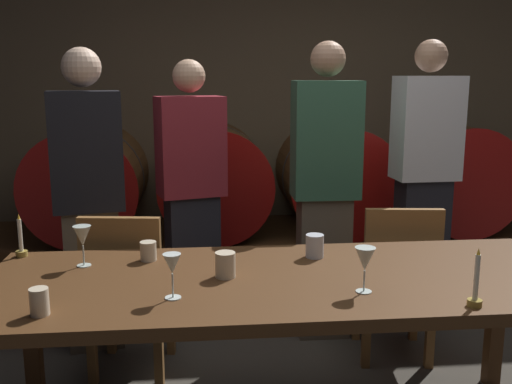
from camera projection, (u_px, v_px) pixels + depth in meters
The scene contains 22 objects.
back_wall at pixel (267, 81), 4.85m from camera, with size 6.38×0.24×3.00m, color brown.
barrel_shelf at pixel (275, 251), 4.57m from camera, with size 5.74×0.90×0.37m, color #4C2D16.
wine_barrel_far_left at pixel (89, 181), 4.32m from camera, with size 0.82×0.92×0.82m.
wine_barrel_center_left at pixel (215, 179), 4.41m from camera, with size 0.82×0.92×0.82m.
wine_barrel_center_right at pixel (334, 177), 4.50m from camera, with size 0.82×0.92×0.82m.
wine_barrel_far_right at pixel (447, 175), 4.59m from camera, with size 0.82×0.92×0.82m.
dining_table at pixel (285, 293), 2.34m from camera, with size 2.41×0.88×0.75m.
chair_left at pixel (127, 287), 2.95m from camera, with size 0.45×0.45×0.88m.
chair_right at pixel (397, 275), 3.12m from camera, with size 0.44×0.44×0.88m.
guest_far_left at pixel (89, 199), 3.21m from camera, with size 0.42×0.31×1.70m.
guest_center_left at pixel (192, 197), 3.45m from camera, with size 0.43×0.33×1.64m.
guest_center_right at pixel (325, 190), 3.36m from camera, with size 0.38×0.24×1.74m.
guest_far_right at pixel (424, 182), 3.57m from camera, with size 0.39×0.26×1.76m.
candle_left at pixel (21, 245), 2.58m from camera, with size 0.05×0.05×0.20m.
candle_right at pixel (476, 290), 2.02m from camera, with size 0.05×0.05×0.21m.
wine_glass_left at pixel (82, 237), 2.43m from camera, with size 0.08×0.08×0.18m.
wine_glass_center at pixel (172, 266), 2.08m from camera, with size 0.07×0.07×0.17m.
wine_glass_right at pixel (365, 260), 2.14m from camera, with size 0.08×0.08×0.17m.
cup_far_left at pixel (39, 302), 1.95m from camera, with size 0.06×0.06×0.09m, color beige.
cup_center_left at pixel (148, 251), 2.53m from camera, with size 0.07×0.07×0.08m, color beige.
cup_center_right at pixel (225, 265), 2.31m from camera, with size 0.08×0.08×0.10m, color beige.
cup_far_right at pixel (315, 246), 2.57m from camera, with size 0.08×0.08×0.10m, color silver.
Camera 1 is at (-0.57, -2.19, 1.55)m, focal length 40.50 mm.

